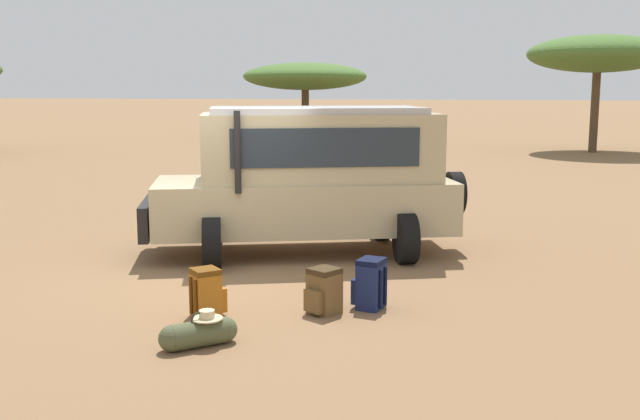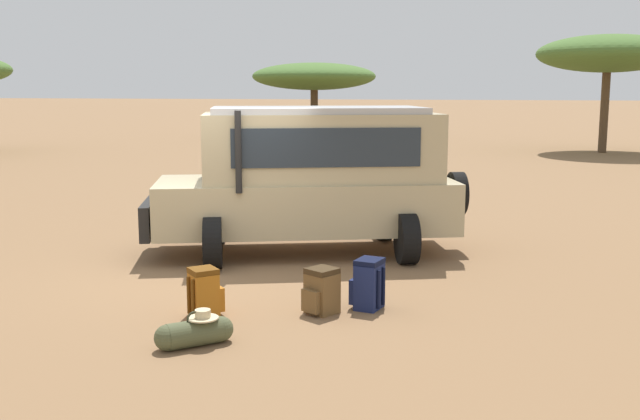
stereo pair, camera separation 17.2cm
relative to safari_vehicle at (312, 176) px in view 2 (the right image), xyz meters
The scene contains 8 objects.
ground_plane 2.31m from the safari_vehicle, 121.87° to the right, with size 320.00×320.00×0.00m, color olive.
safari_vehicle is the anchor object (origin of this frame).
backpack_beside_front_wheel 3.60m from the safari_vehicle, 74.18° to the right, with size 0.46×0.49×0.57m.
backpack_cluster_center 3.48m from the safari_vehicle, 63.84° to the right, with size 0.44×0.43×0.64m.
backpack_near_rear_wheel 3.92m from the safari_vehicle, 96.27° to the right, with size 0.47×0.47×0.60m.
duffel_bag_low_black_case 4.94m from the safari_vehicle, 91.32° to the right, with size 0.73×0.68×0.39m.
acacia_tree_centre_back 28.77m from the safari_vehicle, 103.73° to the left, with size 6.65×7.18×4.07m.
acacia_tree_right_mid 23.20m from the safari_vehicle, 71.42° to the left, with size 5.84×5.93×4.94m.
Camera 2 is at (4.00, -10.38, 2.76)m, focal length 42.00 mm.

